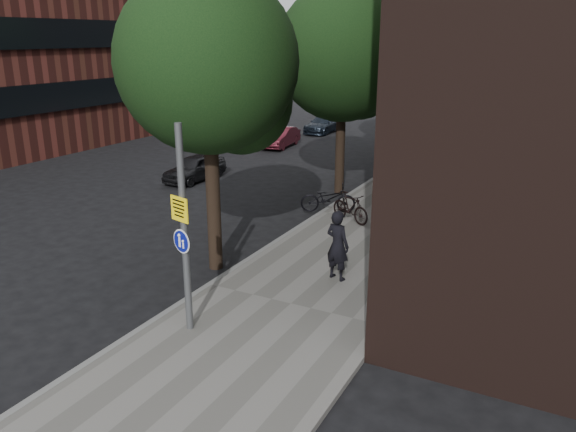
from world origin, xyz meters
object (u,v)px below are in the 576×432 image
Objects in this scene: parked_car_near at (195,168)px; pedestrian at (338,245)px; signpost at (184,230)px; parked_bike_facade_near at (436,219)px.

pedestrian is at bearing -34.08° from parked_car_near.
signpost is 2.50× the size of parked_bike_facade_near.
signpost is at bearing -51.90° from parked_car_near.
signpost is at bearing 80.07° from pedestrian.
parked_bike_facade_near is 0.53× the size of parked_car_near.
parked_car_near is at bearing -21.02° from pedestrian.
parked_car_near is (-10.82, 2.35, -0.02)m from parked_bike_facade_near.
parked_car_near is (-9.45, 6.90, -0.46)m from pedestrian.
signpost reaches higher than parked_bike_facade_near.
signpost reaches higher than pedestrian.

